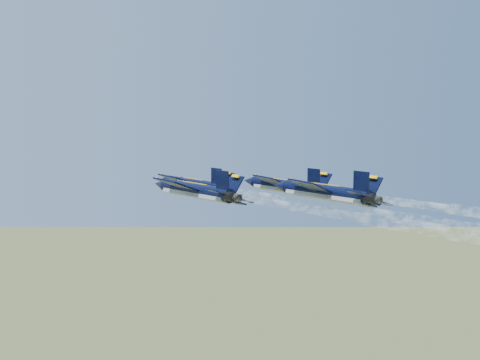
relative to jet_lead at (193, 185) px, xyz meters
name	(u,v)px	position (x,y,z in m)	size (l,w,h in m)	color
jet_lead	(193,185)	(0.00, 0.00, 0.00)	(12.68, 17.42, 4.85)	black
jet_left	(195,191)	(-6.30, -15.09, 0.00)	(12.68, 17.42, 4.85)	black
jet_right	(285,186)	(10.05, -9.25, 0.00)	(12.68, 17.42, 4.85)	black
jet_slot	(324,192)	(5.84, -25.58, 0.00)	(12.68, 17.42, 4.85)	black
smoke_trail_lead	(457,199)	(9.99, -43.20, 0.04)	(15.04, 58.76, 2.05)	white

